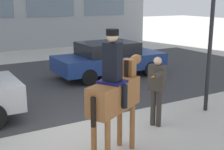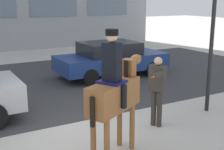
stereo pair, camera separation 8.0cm
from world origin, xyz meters
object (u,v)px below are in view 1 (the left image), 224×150
object	(u,v)px
street_car_far_lane	(109,58)
traffic_light	(214,4)
mounted_horse_lead	(115,92)
pedestrian_bystander	(157,86)

from	to	relation	value
street_car_far_lane	traffic_light	distance (m)	5.47
street_car_far_lane	traffic_light	xyz separation A→B (m)	(0.36, -4.97, 2.24)
traffic_light	street_car_far_lane	bearing A→B (deg)	94.16
traffic_light	mounted_horse_lead	bearing A→B (deg)	-164.86
pedestrian_bystander	street_car_far_lane	world-z (taller)	pedestrian_bystander
pedestrian_bystander	street_car_far_lane	bearing A→B (deg)	-133.17
mounted_horse_lead	pedestrian_bystander	distance (m)	1.87
mounted_horse_lead	traffic_light	world-z (taller)	traffic_light
pedestrian_bystander	street_car_far_lane	size ratio (longest dim) A/B	0.39
mounted_horse_lead	pedestrian_bystander	size ratio (longest dim) A/B	1.46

